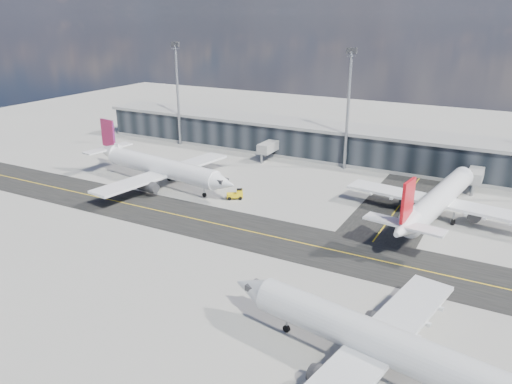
% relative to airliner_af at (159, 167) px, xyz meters
% --- Properties ---
extents(ground, '(300.00, 300.00, 0.00)m').
position_rel_airliner_af_xyz_m(ground, '(32.34, -16.69, -4.17)').
color(ground, gray).
rests_on(ground, ground).
extents(taxiway_lanes, '(180.00, 63.00, 0.03)m').
position_rel_airliner_af_xyz_m(taxiway_lanes, '(36.25, -5.95, -4.16)').
color(taxiway_lanes, black).
rests_on(taxiway_lanes, ground).
extents(terminal_concourse, '(152.00, 19.80, 8.80)m').
position_rel_airliner_af_xyz_m(terminal_concourse, '(32.38, 38.25, -0.08)').
color(terminal_concourse, black).
rests_on(terminal_concourse, ground).
extents(floodlight_masts, '(102.50, 0.70, 28.90)m').
position_rel_airliner_af_xyz_m(floodlight_masts, '(32.34, 31.31, 11.44)').
color(floodlight_masts, gray).
rests_on(floodlight_masts, ground).
extents(airliner_af, '(42.56, 36.44, 12.62)m').
position_rel_airliner_af_xyz_m(airliner_af, '(0.00, 0.00, 0.00)').
color(airliner_af, silver).
rests_on(airliner_af, ground).
extents(airliner_redtail, '(36.21, 42.34, 12.54)m').
position_rel_airliner_af_xyz_m(airliner_redtail, '(58.05, 8.11, -0.03)').
color(airliner_redtail, silver).
rests_on(airliner_redtail, ground).
extents(airliner_near, '(41.08, 35.22, 12.21)m').
position_rel_airliner_af_xyz_m(airliner_near, '(60.89, -38.67, -0.14)').
color(airliner_near, silver).
rests_on(airliner_near, ground).
extents(baggage_tug, '(3.68, 3.08, 2.09)m').
position_rel_airliner_af_xyz_m(baggage_tug, '(19.67, 0.14, -3.12)').
color(baggage_tug, yellow).
rests_on(baggage_tug, ground).
extents(service_van, '(5.99, 6.48, 1.69)m').
position_rel_airliner_af_xyz_m(service_van, '(58.81, 19.10, -3.32)').
color(service_van, silver).
rests_on(service_van, ground).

